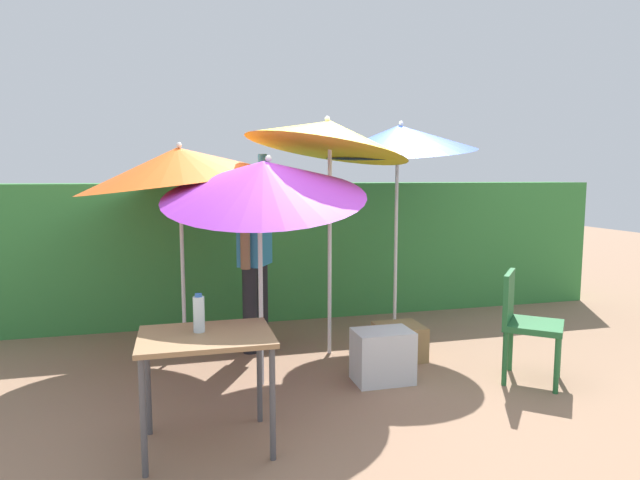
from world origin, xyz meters
TOP-DOWN VIEW (x-y plane):
  - ground_plane at (0.00, 0.00)m, footprint 24.00×24.00m
  - hedge_row at (0.00, 2.03)m, footprint 8.00×0.70m
  - umbrella_rainbow at (-0.57, -0.17)m, footprint 1.64×1.62m
  - umbrella_orange at (0.13, 0.47)m, footprint 1.54×1.51m
  - umbrella_yellow at (-1.19, 0.81)m, footprint 1.89×1.87m
  - umbrella_navy at (1.05, 1.02)m, footprint 1.64×1.63m
  - person_vendor at (-0.52, 0.78)m, footprint 0.37×0.52m
  - chair_plastic at (1.48, -0.61)m, footprint 0.62×0.62m
  - cooler_box at (0.36, -0.35)m, footprint 0.47×0.32m
  - crate_cardboard at (0.71, 0.14)m, footprint 0.41×0.39m
  - folding_table at (-1.08, -1.07)m, footprint 0.80×0.60m
  - bottle_water at (-1.11, -1.01)m, footprint 0.07×0.07m

SIDE VIEW (x-z plane):
  - ground_plane at x=0.00m, z-range 0.00..0.00m
  - crate_cardboard at x=0.71m, z-range 0.00..0.31m
  - cooler_box at x=0.36m, z-range 0.00..0.43m
  - chair_plastic at x=1.48m, z-range 0.07..0.96m
  - folding_table at x=-1.08m, z-range 0.27..0.99m
  - hedge_row at x=0.00m, z-range 0.00..1.59m
  - bottle_water at x=-1.11m, z-range 0.71..0.95m
  - person_vendor at x=-0.52m, z-range -0.01..1.87m
  - umbrella_rainbow at x=-0.57m, z-range 0.62..2.66m
  - umbrella_yellow at x=-1.19m, z-range 0.74..2.78m
  - umbrella_orange at x=0.13m, z-range 0.87..3.19m
  - umbrella_navy at x=1.05m, z-range 0.88..3.22m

